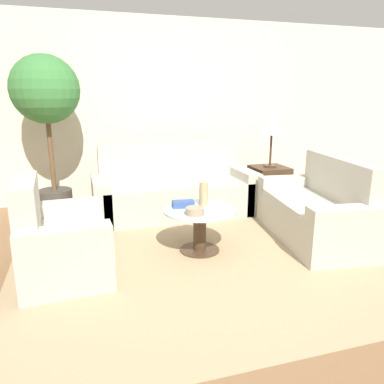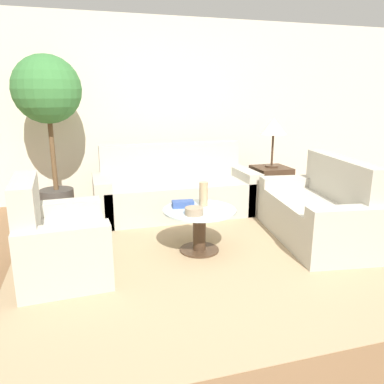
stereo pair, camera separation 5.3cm
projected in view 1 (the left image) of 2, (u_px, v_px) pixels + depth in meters
name	position (u px, v px, depth m)	size (l,w,h in m)	color
ground_plane	(224.00, 281.00, 3.16)	(14.00, 14.00, 0.00)	brown
wall_back	(153.00, 110.00, 5.51)	(10.00, 0.06, 2.60)	beige
rug	(199.00, 250.00, 3.76)	(3.54, 3.39, 0.01)	tan
sofa_main	(174.00, 192.00, 4.89)	(2.07, 0.78, 0.90)	#B2AD9E
armchair	(57.00, 244.00, 3.19)	(0.77, 0.98, 0.87)	#B2AD9E
loveseat	(319.00, 213.00, 4.03)	(0.94, 1.58, 0.88)	#B2AD9E
coffee_table	(199.00, 224.00, 3.69)	(0.72, 0.72, 0.44)	#422D1E
side_table	(269.00, 186.00, 5.30)	(0.47, 0.47, 0.55)	#422D1E
table_lamp	(272.00, 128.00, 5.09)	(0.36, 0.36, 0.67)	#422D1E
potted_plant	(46.00, 102.00, 4.48)	(0.81, 0.81, 1.99)	#3D3833
vase	(204.00, 194.00, 3.74)	(0.09, 0.09, 0.24)	tan
bowl	(195.00, 211.00, 3.48)	(0.17, 0.17, 0.07)	gray
book_stack	(183.00, 204.00, 3.72)	(0.23, 0.14, 0.06)	#334C8C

